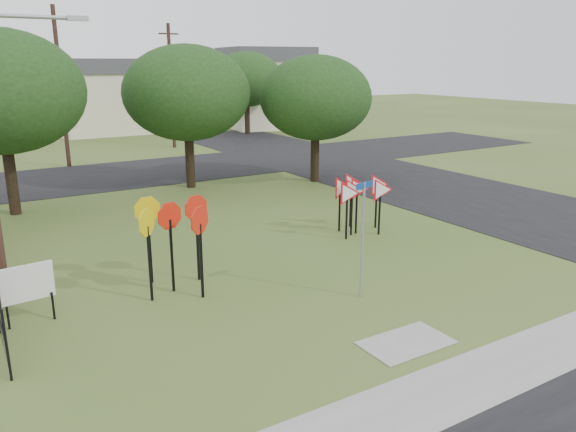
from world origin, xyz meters
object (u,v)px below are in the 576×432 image
object	(u,v)px
street_name_sign	(363,233)
stop_sign_cluster	(172,225)
yield_sign_cluster	(358,191)
info_board	(27,285)

from	to	relation	value
street_name_sign	stop_sign_cluster	world-z (taller)	street_name_sign
street_name_sign	yield_sign_cluster	xyz separation A→B (m)	(3.50, 4.60, -0.21)
yield_sign_cluster	info_board	distance (m)	11.29
street_name_sign	stop_sign_cluster	distance (m)	4.98
stop_sign_cluster	yield_sign_cluster	xyz separation A→B (m)	(7.49, 1.62, -0.30)
stop_sign_cluster	street_name_sign	bearing A→B (deg)	-36.71
yield_sign_cluster	info_board	size ratio (longest dim) A/B	1.80
info_board	yield_sign_cluster	bearing A→B (deg)	9.19
yield_sign_cluster	street_name_sign	bearing A→B (deg)	-127.26
street_name_sign	yield_sign_cluster	bearing A→B (deg)	52.74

